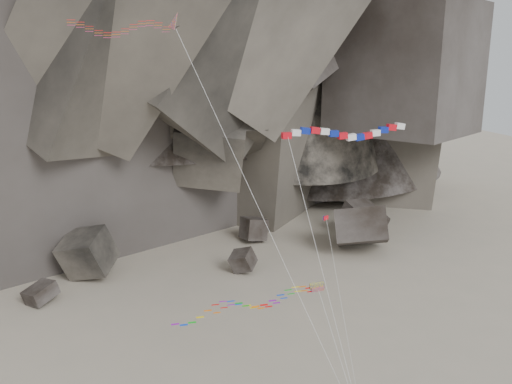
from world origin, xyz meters
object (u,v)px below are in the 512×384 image
object	(u,v)px
banner_kite	(345,134)
pennant_kite	(332,252)
delta_kite	(117,27)
parafoil_kite	(242,304)

from	to	relation	value
banner_kite	pennant_kite	bearing A→B (deg)	121.90
banner_kite	delta_kite	bearing A→B (deg)	172.31
delta_kite	banner_kite	bearing A→B (deg)	-19.79
banner_kite	pennant_kite	world-z (taller)	banner_kite
banner_kite	pennant_kite	size ratio (longest dim) A/B	1.57
delta_kite	pennant_kite	distance (m)	25.66
banner_kite	parafoil_kite	world-z (taller)	banner_kite
banner_kite	pennant_kite	distance (m)	10.65
delta_kite	parafoil_kite	size ratio (longest dim) A/B	2.36
parafoil_kite	pennant_kite	xyz separation A→B (m)	(8.54, 0.33, 3.43)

